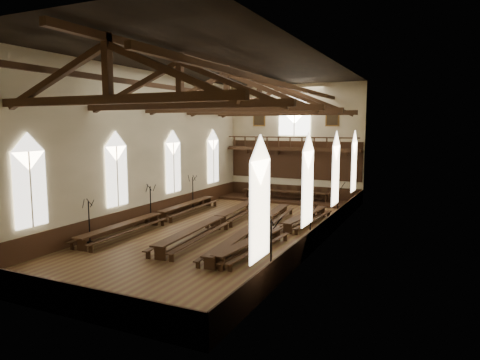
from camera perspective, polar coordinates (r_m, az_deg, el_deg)
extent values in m
plane|color=brown|center=(26.47, -1.71, -6.77)|extent=(26.00, 26.00, 0.00)
plane|color=beige|center=(37.76, 7.26, 5.03)|extent=(12.00, 0.00, 12.00)
plane|color=beige|center=(15.35, -24.35, 1.37)|extent=(12.00, 0.00, 12.00)
plane|color=beige|center=(28.94, -12.43, 4.28)|extent=(0.00, 26.00, 26.00)
plane|color=beige|center=(23.62, 11.35, 3.69)|extent=(0.00, 26.00, 26.00)
plane|color=black|center=(25.94, -1.80, 15.20)|extent=(26.00, 26.00, 0.00)
cube|color=#381F10|center=(38.14, 7.14, -1.59)|extent=(11.90, 0.08, 1.20)
cube|color=#381F10|center=(16.37, -23.42, -14.12)|extent=(11.90, 0.08, 1.20)
cube|color=#381F10|center=(29.46, -12.14, -4.30)|extent=(0.08, 25.90, 1.20)
cube|color=#381F10|center=(24.29, 11.00, -6.72)|extent=(0.08, 25.90, 1.20)
cube|color=silver|center=(22.59, -26.17, -1.15)|extent=(0.05, 1.80, 3.60)
cube|color=silver|center=(22.42, -26.43, 3.41)|extent=(0.05, 1.80, 1.80)
cylinder|color=beige|center=(22.56, -26.11, -1.15)|extent=(0.08, 0.08, 3.60)
cube|color=silver|center=(26.70, -16.10, 0.49)|extent=(0.05, 1.80, 3.60)
cube|color=silver|center=(26.56, -16.23, 4.35)|extent=(0.05, 1.80, 1.80)
cylinder|color=beige|center=(26.67, -16.03, 0.48)|extent=(0.08, 0.08, 3.60)
cube|color=silver|center=(31.43, -8.87, 1.65)|extent=(0.05, 1.80, 3.60)
cube|color=silver|center=(31.31, -8.93, 4.93)|extent=(0.05, 1.80, 1.80)
cylinder|color=beige|center=(31.40, -8.81, 1.65)|extent=(0.08, 0.08, 3.60)
cube|color=silver|center=(36.53, -3.59, 2.49)|extent=(0.05, 1.80, 3.60)
cube|color=silver|center=(36.43, -3.61, 5.31)|extent=(0.05, 1.80, 1.80)
cylinder|color=beige|center=(36.51, -3.54, 2.49)|extent=(0.08, 0.08, 3.60)
cube|color=silver|center=(15.33, 2.67, -4.05)|extent=(0.05, 1.80, 3.60)
cube|color=silver|center=(15.08, 2.71, 2.68)|extent=(0.05, 1.80, 1.80)
cylinder|color=beige|center=(15.35, 2.53, -4.03)|extent=(0.08, 0.08, 3.60)
cube|color=silver|center=(20.92, 9.00, -1.10)|extent=(0.05, 1.80, 3.60)
cube|color=silver|center=(20.74, 9.09, 3.82)|extent=(0.05, 1.80, 1.80)
cylinder|color=beige|center=(20.93, 8.89, -1.10)|extent=(0.08, 0.08, 3.60)
cube|color=silver|center=(26.69, 12.62, 0.59)|extent=(0.05, 1.80, 3.60)
cube|color=silver|center=(26.55, 12.72, 4.46)|extent=(0.05, 1.80, 1.80)
cylinder|color=beige|center=(26.70, 12.53, 0.60)|extent=(0.08, 0.08, 3.60)
cube|color=silver|center=(32.54, 14.94, 1.68)|extent=(0.05, 1.80, 3.60)
cube|color=silver|center=(32.43, 15.04, 4.85)|extent=(0.05, 1.80, 1.80)
cylinder|color=beige|center=(32.55, 14.87, 1.69)|extent=(0.08, 0.08, 3.60)
cube|color=white|center=(37.64, 7.26, 7.76)|extent=(2.80, 0.05, 2.40)
cube|color=white|center=(37.68, 7.29, 9.59)|extent=(2.80, 0.05, 2.80)
cylinder|color=beige|center=(37.61, 7.24, 7.76)|extent=(0.10, 0.10, 2.40)
cube|color=#362111|center=(37.17, 6.94, 4.08)|extent=(11.80, 1.20, 0.20)
cube|color=#381F10|center=(37.79, 7.20, 2.68)|extent=(11.80, 0.10, 3.30)
cube|color=#362111|center=(36.62, 6.70, 5.68)|extent=(11.60, 0.12, 0.10)
cube|color=#362111|center=(36.65, 6.68, 4.27)|extent=(11.60, 0.12, 0.10)
cube|color=#362111|center=(39.20, 0.85, 3.92)|extent=(0.35, 0.40, 0.50)
cube|color=#362111|center=(38.06, 4.97, 3.79)|extent=(0.35, 0.40, 0.50)
cube|color=#362111|center=(37.13, 9.33, 3.64)|extent=(0.35, 0.40, 0.50)
cube|color=#362111|center=(36.42, 13.88, 3.46)|extent=(0.35, 0.40, 0.50)
cube|color=brown|center=(38.81, 2.59, 8.24)|extent=(1.15, 0.06, 1.45)
cube|color=black|center=(38.77, 2.56, 8.24)|extent=(0.95, 0.04, 1.25)
cube|color=brown|center=(36.77, 12.22, 8.14)|extent=(1.15, 0.06, 1.45)
cube|color=black|center=(36.73, 12.20, 8.14)|extent=(0.95, 0.04, 1.25)
cube|color=#362111|center=(17.41, -17.14, 10.22)|extent=(11.70, 0.35, 0.35)
cube|color=#362111|center=(17.54, -17.30, 14.46)|extent=(0.30, 0.30, 2.40)
cube|color=#362111|center=(19.53, -23.65, 12.23)|extent=(5.44, 0.26, 2.40)
cube|color=#362111|center=(15.71, -9.23, 14.10)|extent=(5.44, 0.26, 2.40)
cube|color=#362111|center=(21.38, -7.96, 9.84)|extent=(11.70, 0.35, 0.35)
cube|color=#362111|center=(21.48, -8.02, 13.31)|extent=(0.30, 0.30, 2.40)
cube|color=#362111|center=(23.13, -14.11, 11.72)|extent=(5.44, 0.26, 2.40)
cube|color=#362111|center=(20.02, -0.92, 12.68)|extent=(5.44, 0.26, 2.40)
cube|color=#362111|center=(25.71, -1.78, 9.45)|extent=(11.70, 0.35, 0.35)
cube|color=#362111|center=(25.79, -1.79, 12.33)|extent=(0.30, 0.30, 2.40)
cube|color=#362111|center=(27.19, -7.31, 11.17)|extent=(5.44, 0.26, 2.40)
cube|color=#362111|center=(24.59, 4.33, 11.63)|extent=(5.44, 0.26, 2.40)
cube|color=#362111|center=(30.25, 2.58, 9.10)|extent=(11.70, 0.35, 0.35)
cube|color=#362111|center=(30.32, 2.60, 11.56)|extent=(0.30, 0.30, 2.40)
cube|color=#362111|center=(31.51, -2.33, 10.67)|extent=(5.44, 0.26, 2.40)
cube|color=#362111|center=(29.30, 7.89, 10.87)|extent=(5.44, 0.26, 2.40)
cube|color=#362111|center=(34.91, 5.78, 8.82)|extent=(11.70, 0.35, 0.35)
cube|color=#362111|center=(34.97, 5.81, 10.95)|extent=(0.30, 0.30, 2.40)
cube|color=#362111|center=(36.01, 1.41, 10.23)|extent=(5.44, 0.26, 2.40)
cube|color=#362111|center=(34.10, 10.45, 10.29)|extent=(5.44, 0.26, 2.40)
cube|color=#362111|center=(27.48, -8.18, 11.95)|extent=(0.25, 25.70, 0.25)
cube|color=#362111|center=(24.46, 5.42, 12.59)|extent=(0.25, 25.70, 0.25)
cube|color=#362111|center=(25.90, -1.80, 14.54)|extent=(0.30, 25.70, 0.30)
cube|color=#362111|center=(25.92, -15.65, -5.73)|extent=(0.88, 7.04, 0.08)
cube|color=#362111|center=(23.79, -20.64, -8.01)|extent=(0.60, 0.10, 0.67)
cube|color=#362111|center=(28.40, -11.44, -5.26)|extent=(0.60, 0.10, 0.67)
cube|color=#362111|center=(26.02, -15.61, -6.72)|extent=(0.24, 6.22, 0.08)
cube|color=#362111|center=(26.38, -16.68, -6.19)|extent=(0.46, 7.02, 0.06)
cube|color=#362111|center=(24.22, -21.77, -8.14)|extent=(0.23, 0.08, 0.39)
cube|color=#362111|center=(28.82, -12.39, -5.38)|extent=(0.23, 0.08, 0.39)
cube|color=#362111|center=(25.60, -14.54, -6.52)|extent=(0.46, 7.02, 0.06)
cube|color=#362111|center=(23.37, -19.61, -8.59)|extent=(0.23, 0.08, 0.39)
cube|color=#362111|center=(28.12, -10.33, -5.65)|extent=(0.23, 0.08, 0.39)
cube|color=#362111|center=(31.75, -6.89, -3.16)|extent=(0.88, 7.04, 0.08)
cube|color=#362111|center=(29.25, -10.17, -4.86)|extent=(0.60, 0.10, 0.67)
cube|color=#362111|center=(34.49, -4.09, -2.93)|extent=(0.60, 0.10, 0.67)
cube|color=#362111|center=(31.84, -6.87, -3.97)|extent=(0.24, 6.22, 0.08)
cube|color=#362111|center=(32.12, -7.84, -3.58)|extent=(0.46, 7.02, 0.06)
cube|color=#362111|center=(29.59, -11.23, -5.03)|extent=(0.23, 0.08, 0.39)
cube|color=#362111|center=(34.85, -4.95, -3.07)|extent=(0.23, 0.08, 0.39)
cube|color=#362111|center=(31.50, -5.90, -3.76)|extent=(0.46, 7.02, 0.06)
cube|color=#362111|center=(28.90, -9.20, -5.27)|extent=(0.23, 0.08, 0.39)
cube|color=#362111|center=(34.28, -3.12, -3.23)|extent=(0.23, 0.08, 0.39)
cube|color=#362111|center=(23.91, -7.08, -6.52)|extent=(1.28, 7.32, 0.08)
cube|color=#362111|center=(21.42, -11.81, -9.34)|extent=(0.62, 0.13, 0.70)
cube|color=#362111|center=(26.76, -3.29, -5.86)|extent=(0.62, 0.13, 0.70)
cube|color=#362111|center=(24.03, -7.06, -7.63)|extent=(0.57, 6.44, 0.08)
cube|color=#362111|center=(24.29, -8.42, -7.06)|extent=(0.84, 7.29, 0.06)
cube|color=#362111|center=(21.76, -13.34, -9.51)|extent=(0.24, 0.09, 0.41)
cube|color=#362111|center=(27.10, -4.49, -6.02)|extent=(0.24, 0.09, 0.41)
cube|color=#362111|center=(23.70, -5.68, -7.38)|extent=(0.84, 7.29, 0.06)
cube|color=#362111|center=(21.09, -10.39, -9.98)|extent=(0.24, 0.09, 0.41)
cube|color=#362111|center=(26.58, -1.96, -6.26)|extent=(0.24, 0.09, 0.41)
cube|color=#362111|center=(30.28, 0.43, -3.56)|extent=(1.28, 7.32, 0.08)
cube|color=#362111|center=(27.48, -2.46, -5.51)|extent=(0.62, 0.13, 0.70)
cube|color=#362111|center=(33.31, 2.80, -3.26)|extent=(0.62, 0.13, 0.70)
cube|color=#362111|center=(30.37, 0.43, -4.45)|extent=(0.57, 6.44, 0.08)
cube|color=#362111|center=(30.56, -0.71, -4.03)|extent=(0.84, 7.29, 0.06)
cube|color=#362111|center=(27.72, -3.74, -5.71)|extent=(0.24, 0.09, 0.41)
cube|color=#362111|center=(33.58, 1.79, -3.42)|extent=(0.24, 0.09, 0.41)
cube|color=#362111|center=(30.12, 1.58, -4.20)|extent=(0.84, 7.29, 0.06)
cube|color=#362111|center=(27.22, -1.25, -5.94)|extent=(0.24, 0.09, 0.41)
cube|color=#362111|center=(33.19, 3.90, -3.56)|extent=(0.24, 0.09, 0.41)
cube|color=#362111|center=(22.07, -1.82, -7.91)|extent=(1.17, 6.32, 0.07)
cube|color=#362111|center=(19.79, -5.61, -10.75)|extent=(0.54, 0.12, 0.60)
cube|color=#362111|center=(24.63, 1.20, -7.12)|extent=(0.54, 0.12, 0.60)
cube|color=#362111|center=(22.18, -1.82, -8.94)|extent=(0.55, 5.55, 0.07)
cube|color=#362111|center=(22.35, -3.15, -8.42)|extent=(0.79, 6.28, 0.05)
cube|color=#362111|center=(20.03, -7.13, -10.92)|extent=(0.21, 0.08, 0.35)
cube|color=#362111|center=(24.88, 0.02, -7.27)|extent=(0.21, 0.08, 0.35)
cube|color=#362111|center=(21.94, -0.45, -8.70)|extent=(0.79, 6.28, 0.05)
cube|color=#362111|center=(19.57, -4.18, -11.33)|extent=(0.21, 0.08, 0.35)
cube|color=#362111|center=(24.53, 2.48, -7.48)|extent=(0.21, 0.08, 0.35)
cube|color=#362111|center=(28.68, 4.94, -4.40)|extent=(1.17, 6.32, 0.07)
cube|color=#362111|center=(26.18, 2.76, -6.26)|extent=(0.54, 0.12, 0.60)
cube|color=#362111|center=(31.36, 6.73, -4.05)|extent=(0.54, 0.12, 0.60)
cube|color=#362111|center=(28.77, 4.93, -5.20)|extent=(0.55, 5.55, 0.07)
cube|color=#362111|center=(28.88, 3.86, -4.83)|extent=(0.79, 6.28, 0.05)
cube|color=#362111|center=(26.34, 1.56, -6.45)|extent=(0.21, 0.08, 0.35)
cube|color=#362111|center=(31.56, 5.77, -4.20)|extent=(0.21, 0.08, 0.35)
cube|color=#362111|center=(28.60, 6.01, -4.98)|extent=(0.79, 6.28, 0.05)
cube|color=#362111|center=(26.01, 3.90, -6.64)|extent=(0.21, 0.08, 0.35)
cube|color=#362111|center=(31.31, 7.75, -4.32)|extent=(0.21, 0.08, 0.35)
cube|color=#362111|center=(21.67, 2.35, -8.16)|extent=(1.22, 6.47, 0.07)
cube|color=#362111|center=(19.25, -1.08, -11.22)|extent=(0.55, 0.12, 0.62)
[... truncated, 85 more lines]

